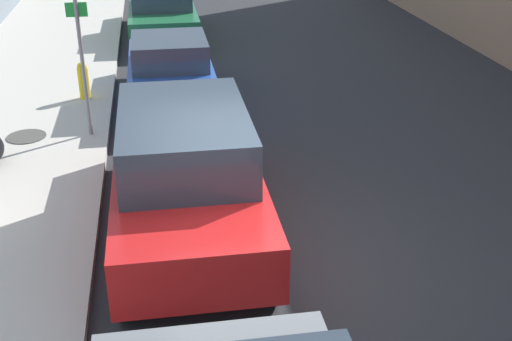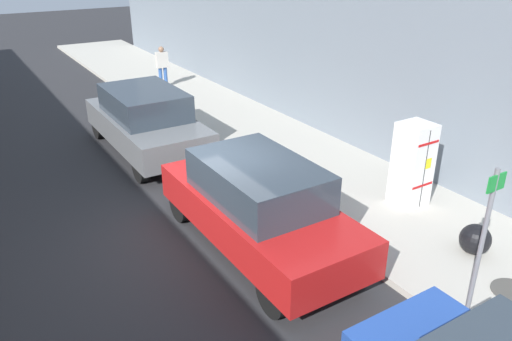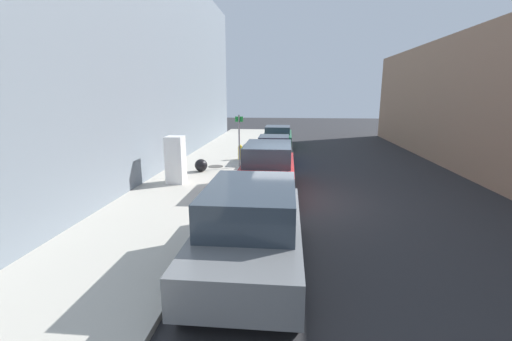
% 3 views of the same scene
% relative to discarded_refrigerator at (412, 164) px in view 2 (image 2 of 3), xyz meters
% --- Properties ---
extents(ground_plane, '(80.00, 80.00, 0.00)m').
position_rel_discarded_refrigerator_xyz_m(ground_plane, '(4.47, -1.38, -1.03)').
color(ground_plane, '#28282B').
extents(sidewalk_slab, '(3.64, 44.00, 0.13)m').
position_rel_discarded_refrigerator_xyz_m(sidewalk_slab, '(0.53, -1.38, -0.97)').
color(sidewalk_slab, '#B2ADA0').
rests_on(sidewalk_slab, ground).
extents(discarded_refrigerator, '(0.66, 0.67, 1.81)m').
position_rel_discarded_refrigerator_xyz_m(discarded_refrigerator, '(0.00, 0.00, 0.00)').
color(discarded_refrigerator, white).
rests_on(discarded_refrigerator, sidewalk_slab).
extents(street_sign_post, '(0.36, 0.07, 2.45)m').
position_rel_discarded_refrigerator_xyz_m(street_sign_post, '(2.05, 3.04, 0.47)').
color(street_sign_post, slate).
rests_on(street_sign_post, sidewalk_slab).
extents(trash_bag, '(0.56, 0.56, 0.56)m').
position_rel_discarded_refrigerator_xyz_m(trash_bag, '(0.47, 2.00, -0.63)').
color(trash_bag, black).
rests_on(trash_bag, sidewalk_slab).
extents(pedestrian_walking_far, '(0.46, 0.22, 1.59)m').
position_rel_discarded_refrigerator_xyz_m(pedestrian_walking_far, '(0.75, -11.88, -0.00)').
color(pedestrian_walking_far, '#2D5193').
rests_on(pedestrian_walking_far, sidewalk_slab).
extents(parked_suv_gray, '(1.98, 4.76, 1.76)m').
position_rel_discarded_refrigerator_xyz_m(parked_suv_gray, '(3.59, -6.13, -0.13)').
color(parked_suv_gray, slate).
rests_on(parked_suv_gray, ground).
extents(parked_suv_red, '(1.87, 4.67, 1.76)m').
position_rel_discarded_refrigerator_xyz_m(parked_suv_red, '(3.59, -0.41, -0.12)').
color(parked_suv_red, red).
rests_on(parked_suv_red, ground).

